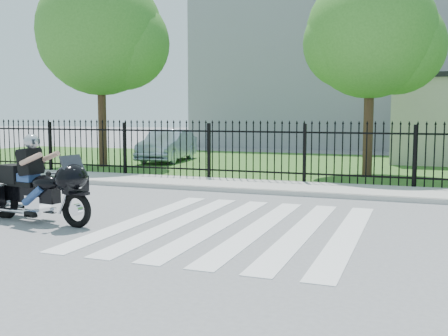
% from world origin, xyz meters
% --- Properties ---
extents(ground, '(120.00, 120.00, 0.00)m').
position_xyz_m(ground, '(0.00, 0.00, 0.00)').
color(ground, slate).
rests_on(ground, ground).
extents(crosswalk, '(5.00, 5.50, 0.01)m').
position_xyz_m(crosswalk, '(0.00, 0.00, 0.01)').
color(crosswalk, silver).
rests_on(crosswalk, ground).
extents(sidewalk, '(40.00, 2.00, 0.12)m').
position_xyz_m(sidewalk, '(0.00, 5.00, 0.06)').
color(sidewalk, '#ADAAA3').
rests_on(sidewalk, ground).
extents(curb, '(40.00, 0.12, 0.12)m').
position_xyz_m(curb, '(0.00, 4.00, 0.06)').
color(curb, '#ADAAA3').
rests_on(curb, ground).
extents(grass_strip, '(40.00, 12.00, 0.02)m').
position_xyz_m(grass_strip, '(0.00, 12.00, 0.01)').
color(grass_strip, '#2D541D').
rests_on(grass_strip, ground).
extents(iron_fence, '(26.00, 0.04, 1.80)m').
position_xyz_m(iron_fence, '(0.00, 6.00, 0.90)').
color(iron_fence, black).
rests_on(iron_fence, ground).
extents(tree_left, '(4.80, 4.80, 7.58)m').
position_xyz_m(tree_left, '(-8.50, 8.50, 5.17)').
color(tree_left, '#382316').
rests_on(tree_left, ground).
extents(tree_mid, '(4.20, 4.20, 6.78)m').
position_xyz_m(tree_mid, '(1.50, 9.00, 4.67)').
color(tree_mid, '#382316').
rests_on(tree_mid, ground).
extents(building_tall, '(15.00, 10.00, 12.00)m').
position_xyz_m(building_tall, '(-3.00, 26.00, 6.00)').
color(building_tall, gray).
rests_on(building_tall, ground).
extents(motorcycle_rider, '(2.63, 1.05, 1.74)m').
position_xyz_m(motorcycle_rider, '(-3.83, -0.90, 0.71)').
color(motorcycle_rider, black).
rests_on(motorcycle_rider, ground).
extents(parked_car, '(1.96, 4.31, 1.37)m').
position_xyz_m(parked_car, '(-7.11, 11.34, 0.71)').
color(parked_car, '#9DAEC5').
rests_on(parked_car, grass_strip).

